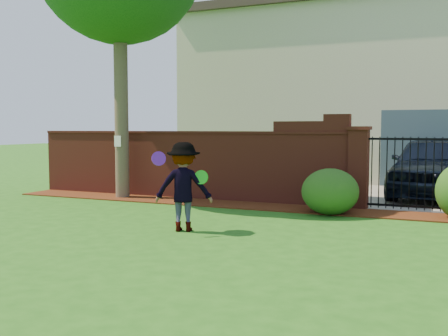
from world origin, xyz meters
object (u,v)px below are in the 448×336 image
at_px(man, 183,187).
at_px(car, 431,167).
at_px(frisbee_purple, 159,159).
at_px(frisbee_green, 201,177).

bearing_deg(man, car, -140.23).
xyz_separation_m(car, man, (-3.92, -6.59, -0.02)).
relative_size(car, frisbee_purple, 19.42).
distance_m(man, frisbee_green, 0.39).
bearing_deg(frisbee_purple, car, 59.36).
height_order(car, frisbee_purple, car).
bearing_deg(car, frisbee_green, -115.14).
height_order(man, frisbee_purple, man).
bearing_deg(frisbee_purple, man, 60.90).
relative_size(man, frisbee_green, 6.43).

